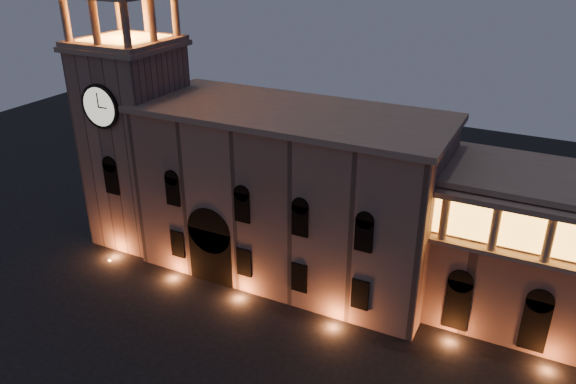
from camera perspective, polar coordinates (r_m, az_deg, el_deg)
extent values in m
cube|color=#886859|center=(56.94, 0.20, -0.47)|extent=(30.00, 12.00, 17.00)
cube|color=gray|center=(53.77, 0.22, 8.04)|extent=(30.80, 12.80, 0.60)
cube|color=black|center=(58.15, -7.53, -6.28)|extent=(5.00, 1.40, 6.00)
cylinder|color=black|center=(56.66, -7.70, -3.68)|extent=(5.00, 1.40, 5.00)
cube|color=#FFA432|center=(58.11, -7.63, -6.54)|extent=(4.20, 0.20, 5.00)
cube|color=#886859|center=(64.98, -15.02, 4.32)|extent=(9.00, 9.00, 22.00)
cube|color=gray|center=(62.10, -16.19, 14.08)|extent=(9.80, 9.80, 0.50)
cylinder|color=black|center=(59.96, -18.56, 8.23)|extent=(4.60, 0.35, 4.60)
cylinder|color=beige|center=(59.87, -18.65, 8.19)|extent=(4.00, 0.12, 4.00)
cube|color=gray|center=(62.02, -16.24, 14.53)|extent=(9.40, 9.40, 0.50)
cube|color=#FFA432|center=(61.97, -16.28, 14.80)|extent=(6.80, 6.80, 0.15)
cylinder|color=gray|center=(61.68, -21.66, 15.98)|extent=(0.76, 0.76, 4.20)
cylinder|color=gray|center=(58.96, -19.04, 16.01)|extent=(0.76, 0.76, 4.20)
cylinder|color=gray|center=(56.36, -16.18, 16.02)|extent=(0.76, 0.76, 4.20)
cylinder|color=gray|center=(67.01, -16.79, 17.22)|extent=(0.76, 0.76, 4.20)
cylinder|color=gray|center=(64.51, -14.18, 17.24)|extent=(0.76, 0.76, 4.20)
cylinder|color=gray|center=(62.15, -11.36, 17.23)|extent=(0.76, 0.76, 4.20)
cylinder|color=gray|center=(64.29, -19.14, 16.64)|extent=(0.76, 0.76, 4.20)
cylinder|color=gray|center=(59.20, -13.66, 16.67)|extent=(0.76, 0.76, 4.20)
cylinder|color=gray|center=(48.16, 15.61, -2.46)|extent=(0.70, 0.70, 4.00)
cylinder|color=gray|center=(47.76, 20.28, -3.39)|extent=(0.70, 0.70, 4.00)
cylinder|color=gray|center=(47.69, 25.01, -4.30)|extent=(0.70, 0.70, 4.00)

